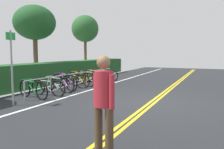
{
  "coord_description": "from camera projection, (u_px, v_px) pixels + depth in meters",
  "views": [
    {
      "loc": [
        -7.85,
        -1.93,
        1.72
      ],
      "look_at": [
        0.71,
        1.88,
        0.82
      ],
      "focal_mm": 37.33,
      "sensor_mm": 36.0,
      "label": 1
    }
  ],
  "objects": [
    {
      "name": "bicycle_8",
      "position": [
        100.0,
        76.0,
        13.77
      ],
      "size": [
        0.57,
        1.65,
        0.69
      ],
      "color": "black",
      "rests_on": "ground_plane"
    },
    {
      "name": "bicycle_2",
      "position": [
        57.0,
        85.0,
        9.96
      ],
      "size": [
        0.46,
        1.66,
        0.73
      ],
      "color": "black",
      "rests_on": "ground_plane"
    },
    {
      "name": "ground_plane",
      "position": [
        153.0,
        103.0,
        8.08
      ],
      "size": [
        36.84,
        11.1,
        0.05
      ],
      "primitive_type": "cube",
      "color": "#232628"
    },
    {
      "name": "sign_post_near",
      "position": [
        12.0,
        61.0,
        7.42
      ],
      "size": [
        0.36,
        0.06,
        2.41
      ],
      "color": "gray",
      "rests_on": "ground_plane"
    },
    {
      "name": "pedestrian",
      "position": [
        104.0,
        99.0,
        3.83
      ],
      "size": [
        0.32,
        0.46,
        1.67
      ],
      "color": "#4C3826",
      "rests_on": "ground_plane"
    },
    {
      "name": "bike_lane_stripe_white",
      "position": [
        74.0,
        95.0,
        9.4
      ],
      "size": [
        33.16,
        0.12,
        0.0
      ],
      "primitive_type": "cube",
      "color": "white",
      "rests_on": "ground_plane"
    },
    {
      "name": "hedge_backdrop",
      "position": [
        61.0,
        72.0,
        13.76
      ],
      "size": [
        16.23,
        1.22,
        1.16
      ],
      "primitive_type": "cube",
      "color": "#1C4C21",
      "rests_on": "ground_plane"
    },
    {
      "name": "bicycle_0",
      "position": [
        33.0,
        89.0,
        8.73
      ],
      "size": [
        0.54,
        1.73,
        0.72
      ],
      "color": "black",
      "rests_on": "ground_plane"
    },
    {
      "name": "bicycle_1",
      "position": [
        48.0,
        88.0,
        9.24
      ],
      "size": [
        0.46,
        1.64,
        0.69
      ],
      "color": "black",
      "rests_on": "ground_plane"
    },
    {
      "name": "tree_mid",
      "position": [
        35.0,
        23.0,
        13.62
      ],
      "size": [
        2.44,
        2.44,
        4.47
      ],
      "color": "brown",
      "rests_on": "ground_plane"
    },
    {
      "name": "bicycle_5",
      "position": [
        81.0,
        79.0,
        11.83
      ],
      "size": [
        0.46,
        1.77,
        0.77
      ],
      "color": "black",
      "rests_on": "ground_plane"
    },
    {
      "name": "bicycle_4",
      "position": [
        72.0,
        81.0,
        11.21
      ],
      "size": [
        0.63,
        1.72,
        0.73
      ],
      "color": "black",
      "rests_on": "ground_plane"
    },
    {
      "name": "bike_rack",
      "position": [
        79.0,
        76.0,
        11.5
      ],
      "size": [
        7.28,
        0.05,
        0.73
      ],
      "color": "#9EA0A5",
      "rests_on": "ground_plane"
    },
    {
      "name": "bicycle_7",
      "position": [
        95.0,
        76.0,
        13.12
      ],
      "size": [
        0.49,
        1.76,
        0.78
      ],
      "color": "black",
      "rests_on": "ground_plane"
    },
    {
      "name": "centre_line_yellow_outer",
      "position": [
        151.0,
        102.0,
        8.11
      ],
      "size": [
        33.16,
        0.1,
        0.0
      ],
      "primitive_type": "cube",
      "color": "gold",
      "rests_on": "ground_plane"
    },
    {
      "name": "bicycle_6",
      "position": [
        89.0,
        78.0,
        12.46
      ],
      "size": [
        0.66,
        1.72,
        0.75
      ],
      "color": "black",
      "rests_on": "ground_plane"
    },
    {
      "name": "bicycle_9",
      "position": [
        107.0,
        75.0,
        14.4
      ],
      "size": [
        0.52,
        1.65,
        0.7
      ],
      "color": "black",
      "rests_on": "ground_plane"
    },
    {
      "name": "tree_far_right",
      "position": [
        85.0,
        29.0,
        20.07
      ],
      "size": [
        2.32,
        2.32,
        4.9
      ],
      "color": "brown",
      "rests_on": "ground_plane"
    },
    {
      "name": "centre_line_yellow_inner",
      "position": [
        155.0,
        102.0,
        8.05
      ],
      "size": [
        33.16,
        0.1,
        0.0
      ],
      "primitive_type": "cube",
      "color": "gold",
      "rests_on": "ground_plane"
    },
    {
      "name": "bicycle_3",
      "position": [
        64.0,
        82.0,
        10.59
      ],
      "size": [
        0.63,
        1.74,
        0.79
      ],
      "color": "black",
      "rests_on": "ground_plane"
    }
  ]
}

